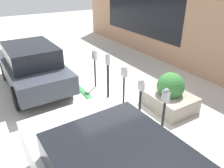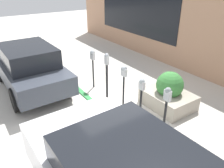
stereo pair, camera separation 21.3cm
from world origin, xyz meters
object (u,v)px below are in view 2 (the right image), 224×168
parking_meter_second (141,92)px  parking_meter_fourth (107,71)px  parking_meter_nearest (166,104)px  parking_meter_farthest (93,60)px  parking_meter_middle (124,76)px  parked_car_middle (29,67)px  planter_box (169,94)px

parking_meter_second → parking_meter_fourth: size_ratio=0.87×
parking_meter_second → parking_meter_nearest: bearing=-177.8°
parking_meter_farthest → parking_meter_nearest: bearing=-179.7°
parking_meter_middle → parked_car_middle: (2.86, 1.91, -0.24)m
parking_meter_fourth → parked_car_middle: 2.74m
parking_meter_nearest → parking_meter_fourth: parking_meter_fourth is taller
parking_meter_fourth → parked_car_middle: parked_car_middle is taller
planter_box → parked_car_middle: bearing=41.6°
parked_car_middle → parking_meter_second: bearing=-154.2°
parking_meter_nearest → parked_car_middle: size_ratio=0.35×
parking_meter_nearest → parked_car_middle: bearing=22.9°
parking_meter_second → parked_car_middle: 4.12m
parking_meter_farthest → parked_car_middle: parked_car_middle is taller
parking_meter_middle → parked_car_middle: 3.44m
parking_meter_nearest → parking_meter_fourth: (2.51, 0.01, -0.06)m
parking_meter_fourth → parking_meter_farthest: size_ratio=1.10×
planter_box → parked_car_middle: (3.51, 3.12, 0.40)m
parking_meter_nearest → parking_meter_middle: (1.64, -0.01, 0.06)m
parking_meter_middle → planter_box: size_ratio=0.96×
parking_meter_second → parking_meter_fourth: (1.69, -0.02, 0.01)m
planter_box → parking_meter_second: bearing=97.2°
parking_meter_farthest → parking_meter_middle: bearing=-179.0°
parking_meter_second → parking_meter_middle: size_ratio=0.95×
parking_meter_nearest → parking_meter_fourth: size_ratio=0.94×
parking_meter_fourth → parked_car_middle: bearing=43.6°
parking_meter_second → parking_meter_farthest: bearing=-0.3°
parking_meter_farthest → planter_box: (-2.41, -1.24, -0.61)m
parking_meter_middle → parking_meter_farthest: 1.75m
parked_car_middle → planter_box: bearing=-139.6°
planter_box → parking_meter_fourth: bearing=38.7°
parking_meter_second → parking_meter_middle: 0.83m
parked_car_middle → parking_meter_middle: bearing=-147.4°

